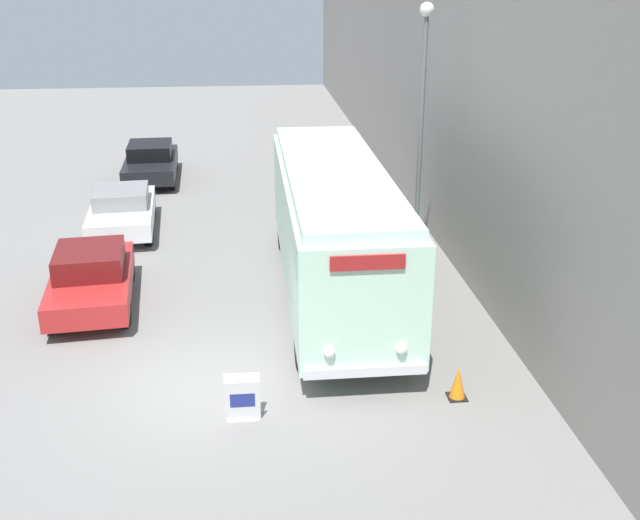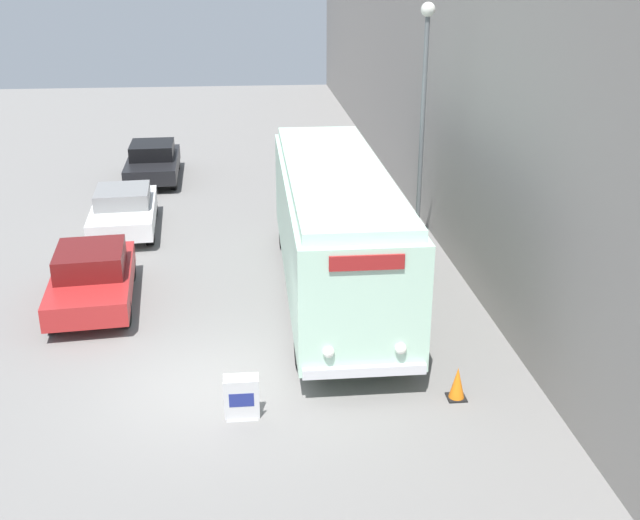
{
  "view_description": "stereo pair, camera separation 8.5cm",
  "coord_description": "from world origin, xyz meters",
  "px_view_note": "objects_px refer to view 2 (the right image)",
  "views": [
    {
      "loc": [
        0.95,
        -12.86,
        7.72
      ],
      "look_at": [
        2.45,
        1.83,
        1.91
      ],
      "focal_mm": 42.0,
      "sensor_mm": 36.0,
      "label": 1
    },
    {
      "loc": [
        1.04,
        -12.86,
        7.72
      ],
      "look_at": [
        2.45,
        1.83,
        1.91
      ],
      "focal_mm": 42.0,
      "sensor_mm": 36.0,
      "label": 2
    }
  ],
  "objects_px": {
    "streetlamp": "(423,103)",
    "traffic_cone": "(457,383)",
    "vintage_bus": "(335,224)",
    "sign_board": "(242,399)",
    "parked_car_mid": "(124,210)",
    "parked_car_near": "(92,277)",
    "parked_car_far": "(153,161)"
  },
  "relations": [
    {
      "from": "streetlamp",
      "to": "traffic_cone",
      "type": "relative_size",
      "value": 10.47
    },
    {
      "from": "parked_car_mid",
      "to": "parked_car_far",
      "type": "bearing_deg",
      "value": 83.61
    },
    {
      "from": "vintage_bus",
      "to": "parked_car_far",
      "type": "distance_m",
      "value": 12.9
    },
    {
      "from": "vintage_bus",
      "to": "traffic_cone",
      "type": "xyz_separation_m",
      "value": [
        1.78,
        -5.07,
        -1.54
      ]
    },
    {
      "from": "vintage_bus",
      "to": "streetlamp",
      "type": "bearing_deg",
      "value": 37.35
    },
    {
      "from": "sign_board",
      "to": "traffic_cone",
      "type": "bearing_deg",
      "value": 4.6
    },
    {
      "from": "vintage_bus",
      "to": "sign_board",
      "type": "xyz_separation_m",
      "value": [
        -2.31,
        -5.4,
        -1.44
      ]
    },
    {
      "from": "parked_car_mid",
      "to": "traffic_cone",
      "type": "bearing_deg",
      "value": -57.94
    },
    {
      "from": "parked_car_mid",
      "to": "traffic_cone",
      "type": "height_order",
      "value": "parked_car_mid"
    },
    {
      "from": "parked_car_near",
      "to": "traffic_cone",
      "type": "bearing_deg",
      "value": -38.74
    },
    {
      "from": "vintage_bus",
      "to": "streetlamp",
      "type": "distance_m",
      "value": 4.06
    },
    {
      "from": "parked_car_mid",
      "to": "traffic_cone",
      "type": "relative_size",
      "value": 6.46
    },
    {
      "from": "parked_car_far",
      "to": "parked_car_mid",
      "type": "bearing_deg",
      "value": -94.56
    },
    {
      "from": "streetlamp",
      "to": "traffic_cone",
      "type": "xyz_separation_m",
      "value": [
        -0.72,
        -6.98,
        -4.11
      ]
    },
    {
      "from": "vintage_bus",
      "to": "streetlamp",
      "type": "relative_size",
      "value": 1.44
    },
    {
      "from": "streetlamp",
      "to": "parked_car_near",
      "type": "height_order",
      "value": "streetlamp"
    },
    {
      "from": "traffic_cone",
      "to": "parked_car_far",
      "type": "bearing_deg",
      "value": 114.33
    },
    {
      "from": "traffic_cone",
      "to": "streetlamp",
      "type": "bearing_deg",
      "value": 84.09
    },
    {
      "from": "parked_car_far",
      "to": "traffic_cone",
      "type": "bearing_deg",
      "value": -68.09
    },
    {
      "from": "streetlamp",
      "to": "parked_car_near",
      "type": "relative_size",
      "value": 1.62
    },
    {
      "from": "parked_car_near",
      "to": "traffic_cone",
      "type": "height_order",
      "value": "parked_car_near"
    },
    {
      "from": "streetlamp",
      "to": "sign_board",
      "type": "bearing_deg",
      "value": -123.34
    },
    {
      "from": "sign_board",
      "to": "parked_car_far",
      "type": "bearing_deg",
      "value": 101.41
    },
    {
      "from": "streetlamp",
      "to": "traffic_cone",
      "type": "bearing_deg",
      "value": -95.91
    },
    {
      "from": "streetlamp",
      "to": "traffic_cone",
      "type": "distance_m",
      "value": 8.13
    },
    {
      "from": "streetlamp",
      "to": "parked_car_far",
      "type": "height_order",
      "value": "streetlamp"
    },
    {
      "from": "sign_board",
      "to": "parked_car_near",
      "type": "height_order",
      "value": "parked_car_near"
    },
    {
      "from": "sign_board",
      "to": "streetlamp",
      "type": "distance_m",
      "value": 9.62
    },
    {
      "from": "parked_car_far",
      "to": "traffic_cone",
      "type": "relative_size",
      "value": 6.79
    },
    {
      "from": "parked_car_near",
      "to": "parked_car_mid",
      "type": "relative_size",
      "value": 1.0
    },
    {
      "from": "vintage_bus",
      "to": "parked_car_far",
      "type": "xyz_separation_m",
      "value": [
        -5.72,
        11.51,
        -1.14
      ]
    },
    {
      "from": "sign_board",
      "to": "parked_car_mid",
      "type": "bearing_deg",
      "value": 108.56
    }
  ]
}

